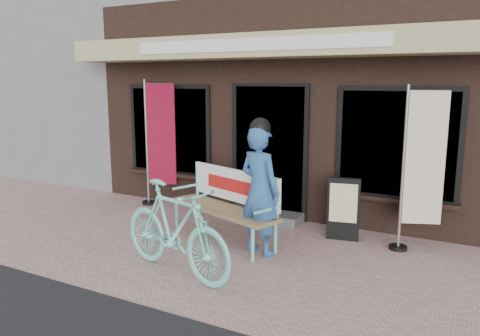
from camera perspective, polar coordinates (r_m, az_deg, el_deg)
The scene contains 9 objects.
ground at distance 6.25m, azimuth -4.26°, elevation -10.44°, with size 70.00×70.00×0.00m, color #C59896.
storefront at distance 10.39m, azimuth 10.82°, elevation 14.59°, with size 7.00×6.77×6.00m.
neighbor_left_near at distance 15.65m, azimuth -20.58°, elevation 13.51°, with size 10.00×7.00×6.40m, color slate.
bench at distance 6.61m, azimuth -1.50°, elevation -3.85°, with size 1.91×1.06×1.01m.
person at distance 6.06m, azimuth 2.43°, elevation -2.43°, with size 0.70×0.56×1.79m.
bicycle at distance 5.52m, azimuth -7.95°, elevation -7.38°, with size 0.52×1.83×1.10m, color #75E4D3.
nobori_red at distance 8.52m, azimuth -9.86°, elevation 3.23°, with size 0.67×0.36×2.27m.
nobori_cream at distance 6.52m, azimuth 21.18°, elevation 0.08°, with size 0.64×0.36×2.20m.
menu_stand at distance 6.79m, azimuth 12.48°, elevation -4.83°, with size 0.46×0.18×0.90m.
Camera 1 is at (3.15, -4.91, 2.25)m, focal length 35.00 mm.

